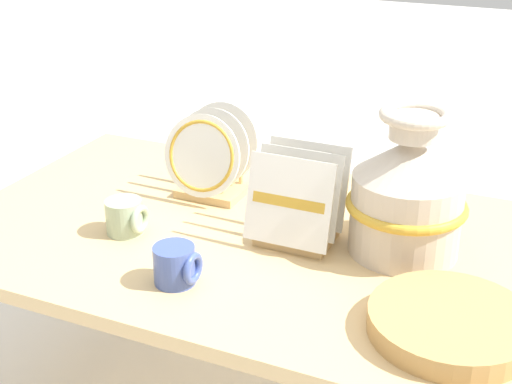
# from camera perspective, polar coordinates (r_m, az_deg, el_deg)

# --- Properties ---
(display_table) EXTENTS (1.49, 0.90, 0.62)m
(display_table) POSITION_cam_1_polar(r_m,az_deg,el_deg) (1.76, 0.00, -5.01)
(display_table) COLOR tan
(display_table) RESTS_ON ground_plane
(ceramic_vase) EXTENTS (0.27, 0.27, 0.34)m
(ceramic_vase) POSITION_cam_1_polar(r_m,az_deg,el_deg) (1.63, 12.03, -0.09)
(ceramic_vase) COLOR beige
(ceramic_vase) RESTS_ON display_table
(dish_rack_round_plates) EXTENTS (0.22, 0.18, 0.24)m
(dish_rack_round_plates) POSITION_cam_1_polar(r_m,az_deg,el_deg) (1.89, -3.70, 2.43)
(dish_rack_round_plates) COLOR tan
(dish_rack_round_plates) RESTS_ON display_table
(dish_rack_square_plates) EXTENTS (0.20, 0.17, 0.22)m
(dish_rack_square_plates) POSITION_cam_1_polar(r_m,az_deg,el_deg) (1.66, 3.32, -1.35)
(dish_rack_square_plates) COLOR tan
(dish_rack_square_plates) RESTS_ON display_table
(wicker_charger_stack) EXTENTS (0.31, 0.31, 0.04)m
(wicker_charger_stack) POSITION_cam_1_polar(r_m,az_deg,el_deg) (1.42, 15.29, -10.09)
(wicker_charger_stack) COLOR tan
(wicker_charger_stack) RESTS_ON display_table
(mug_cobalt_glaze) EXTENTS (0.10, 0.09, 0.09)m
(mug_cobalt_glaze) POSITION_cam_1_polar(r_m,az_deg,el_deg) (1.52, -6.39, -5.84)
(mug_cobalt_glaze) COLOR #42569E
(mug_cobalt_glaze) RESTS_ON display_table
(mug_sage_glaze) EXTENTS (0.10, 0.09, 0.09)m
(mug_sage_glaze) POSITION_cam_1_polar(r_m,az_deg,el_deg) (1.74, -10.37, -1.98)
(mug_sage_glaze) COLOR #9EB28E
(mug_sage_glaze) RESTS_ON display_table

